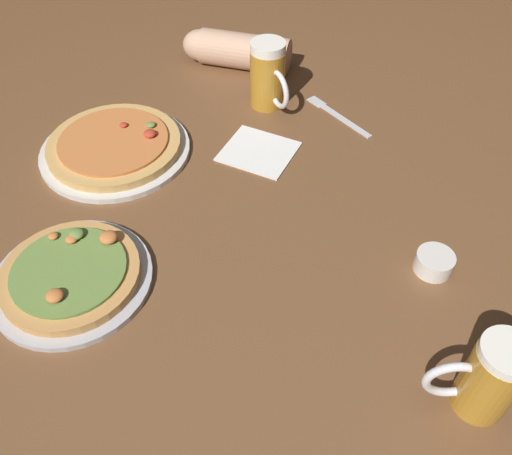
{
  "coord_description": "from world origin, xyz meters",
  "views": [
    {
      "loc": [
        0.14,
        -0.64,
        0.72
      ],
      "look_at": [
        0.0,
        0.0,
        0.02
      ],
      "focal_mm": 37.12,
      "sensor_mm": 36.0,
      "label": 1
    }
  ],
  "objects_px": {
    "pizza_plate_far": "(115,147)",
    "diner_arm": "(233,50)",
    "pizza_plate_near": "(71,276)",
    "ramekin_sauce": "(434,263)",
    "beer_mug_dark": "(268,76)",
    "napkin_folded": "(259,151)",
    "fork_left": "(337,115)",
    "beer_mug_amber": "(488,378)"
  },
  "relations": [
    {
      "from": "pizza_plate_near",
      "to": "beer_mug_amber",
      "type": "height_order",
      "value": "beer_mug_amber"
    },
    {
      "from": "beer_mug_dark",
      "to": "ramekin_sauce",
      "type": "bearing_deg",
      "value": -48.46
    },
    {
      "from": "pizza_plate_near",
      "to": "ramekin_sauce",
      "type": "xyz_separation_m",
      "value": [
        0.6,
        0.16,
        0.0
      ]
    },
    {
      "from": "pizza_plate_near",
      "to": "ramekin_sauce",
      "type": "relative_size",
      "value": 4.1
    },
    {
      "from": "pizza_plate_near",
      "to": "pizza_plate_far",
      "type": "relative_size",
      "value": 0.85
    },
    {
      "from": "pizza_plate_near",
      "to": "pizza_plate_far",
      "type": "height_order",
      "value": "pizza_plate_near"
    },
    {
      "from": "pizza_plate_far",
      "to": "ramekin_sauce",
      "type": "height_order",
      "value": "pizza_plate_far"
    },
    {
      "from": "beer_mug_amber",
      "to": "fork_left",
      "type": "bearing_deg",
      "value": 112.42
    },
    {
      "from": "beer_mug_amber",
      "to": "fork_left",
      "type": "distance_m",
      "value": 0.71
    },
    {
      "from": "beer_mug_amber",
      "to": "pizza_plate_near",
      "type": "bearing_deg",
      "value": 173.59
    },
    {
      "from": "beer_mug_amber",
      "to": "diner_arm",
      "type": "distance_m",
      "value": 0.99
    },
    {
      "from": "pizza_plate_near",
      "to": "napkin_folded",
      "type": "distance_m",
      "value": 0.47
    },
    {
      "from": "napkin_folded",
      "to": "diner_arm",
      "type": "height_order",
      "value": "diner_arm"
    },
    {
      "from": "diner_arm",
      "to": "beer_mug_amber",
      "type": "bearing_deg",
      "value": -55.66
    },
    {
      "from": "beer_mug_amber",
      "to": "napkin_folded",
      "type": "height_order",
      "value": "beer_mug_amber"
    },
    {
      "from": "beer_mug_amber",
      "to": "napkin_folded",
      "type": "bearing_deg",
      "value": 130.95
    },
    {
      "from": "pizza_plate_far",
      "to": "diner_arm",
      "type": "bearing_deg",
      "value": 68.49
    },
    {
      "from": "pizza_plate_near",
      "to": "beer_mug_amber",
      "type": "bearing_deg",
      "value": -6.41
    },
    {
      "from": "beer_mug_amber",
      "to": "fork_left",
      "type": "xyz_separation_m",
      "value": [
        -0.27,
        0.65,
        -0.07
      ]
    },
    {
      "from": "beer_mug_dark",
      "to": "fork_left",
      "type": "height_order",
      "value": "beer_mug_dark"
    },
    {
      "from": "beer_mug_dark",
      "to": "diner_arm",
      "type": "bearing_deg",
      "value": 128.56
    },
    {
      "from": "beer_mug_dark",
      "to": "fork_left",
      "type": "bearing_deg",
      "value": -3.87
    },
    {
      "from": "pizza_plate_near",
      "to": "ramekin_sauce",
      "type": "height_order",
      "value": "pizza_plate_near"
    },
    {
      "from": "beer_mug_amber",
      "to": "ramekin_sauce",
      "type": "relative_size",
      "value": 2.17
    },
    {
      "from": "pizza_plate_near",
      "to": "napkin_folded",
      "type": "xyz_separation_m",
      "value": [
        0.23,
        0.41,
        -0.01
      ]
    },
    {
      "from": "beer_mug_amber",
      "to": "napkin_folded",
      "type": "xyz_separation_m",
      "value": [
        -0.42,
        0.48,
        -0.07
      ]
    },
    {
      "from": "diner_arm",
      "to": "fork_left",
      "type": "bearing_deg",
      "value": -29.74
    },
    {
      "from": "fork_left",
      "to": "diner_arm",
      "type": "height_order",
      "value": "diner_arm"
    },
    {
      "from": "pizza_plate_far",
      "to": "diner_arm",
      "type": "distance_m",
      "value": 0.43
    },
    {
      "from": "ramekin_sauce",
      "to": "diner_arm",
      "type": "relative_size",
      "value": 0.23
    },
    {
      "from": "ramekin_sauce",
      "to": "diner_arm",
      "type": "bearing_deg",
      "value": 130.78
    },
    {
      "from": "napkin_folded",
      "to": "fork_left",
      "type": "distance_m",
      "value": 0.23
    },
    {
      "from": "pizza_plate_far",
      "to": "fork_left",
      "type": "height_order",
      "value": "pizza_plate_far"
    },
    {
      "from": "ramekin_sauce",
      "to": "fork_left",
      "type": "relative_size",
      "value": 0.4
    },
    {
      "from": "fork_left",
      "to": "diner_arm",
      "type": "xyz_separation_m",
      "value": [
        -0.29,
        0.17,
        0.04
      ]
    },
    {
      "from": "pizza_plate_near",
      "to": "ramekin_sauce",
      "type": "distance_m",
      "value": 0.62
    },
    {
      "from": "napkin_folded",
      "to": "ramekin_sauce",
      "type": "bearing_deg",
      "value": -34.32
    },
    {
      "from": "pizza_plate_near",
      "to": "beer_mug_dark",
      "type": "height_order",
      "value": "beer_mug_dark"
    },
    {
      "from": "pizza_plate_far",
      "to": "napkin_folded",
      "type": "distance_m",
      "value": 0.31
    },
    {
      "from": "napkin_folded",
      "to": "fork_left",
      "type": "relative_size",
      "value": 0.89
    },
    {
      "from": "pizza_plate_far",
      "to": "beer_mug_amber",
      "type": "xyz_separation_m",
      "value": [
        0.72,
        -0.41,
        0.05
      ]
    },
    {
      "from": "pizza_plate_far",
      "to": "beer_mug_amber",
      "type": "bearing_deg",
      "value": -29.99
    }
  ]
}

